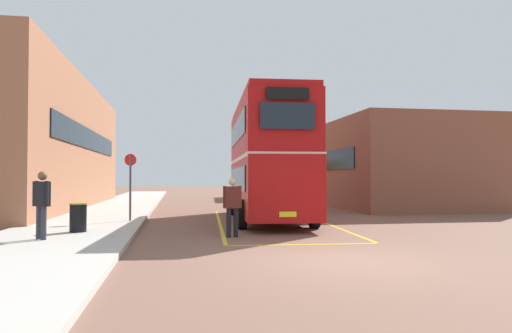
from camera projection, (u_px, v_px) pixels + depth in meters
name	position (u px, v px, depth m)	size (l,w,h in m)	color
ground_plane	(241.00, 211.00, 23.84)	(135.60, 135.60, 0.00)	brown
sidewalk_left	(117.00, 208.00, 25.11)	(4.00, 57.60, 0.14)	#B2ADA3
brick_building_left	(25.00, 145.00, 25.36)	(6.85, 22.03, 7.02)	#9E6647
depot_building_right	(381.00, 166.00, 29.67)	(8.33, 15.54, 4.98)	brown
double_decker_bus	(267.00, 158.00, 18.73)	(3.21, 9.81, 4.75)	black
single_deck_bus	(260.00, 179.00, 38.36)	(3.28, 9.03, 3.02)	black
pedestrian_boarding	(232.00, 202.00, 13.46)	(0.56, 0.35, 1.73)	black
pedestrian_waiting_near	(42.00, 200.00, 11.92)	(0.50, 0.51, 1.75)	#2D2D38
litter_bin	(78.00, 217.00, 13.56)	(0.50, 0.50, 0.85)	black
bus_stop_sign	(130.00, 180.00, 17.11)	(0.44, 0.12, 2.47)	#4C4C51
bay_marking_yellow	(275.00, 225.00, 16.85)	(4.87, 11.94, 0.01)	gold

